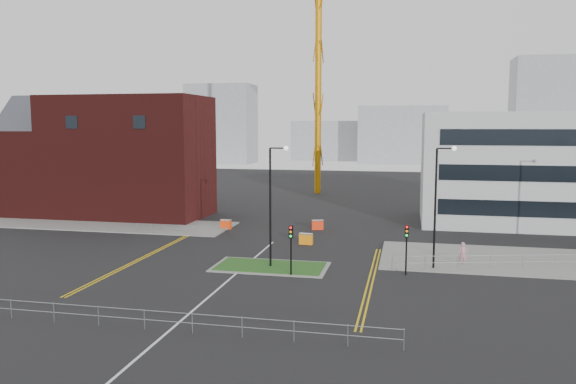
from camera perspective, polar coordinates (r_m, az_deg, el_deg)
name	(u,v)px	position (r m, az deg, el deg)	size (l,w,h in m)	color
ground	(209,297)	(35.94, -8.07, -10.54)	(200.00, 200.00, 0.00)	black
pavement_left	(104,224)	(63.79, -18.18, -3.12)	(28.00, 8.00, 0.12)	slate
pavement_right	(536,261)	(48.40, 23.92, -6.46)	(24.00, 10.00, 0.12)	slate
island_kerb	(271,267)	(42.72, -1.79, -7.61)	(8.60, 4.60, 0.08)	slate
grass_island	(271,267)	(42.72, -1.79, -7.58)	(8.00, 4.00, 0.12)	#244F1A
brick_building	(106,158)	(69.69, -18.02, 3.32)	(24.20, 10.07, 14.24)	#401110
office_block	(542,169)	(65.80, 24.44, 2.12)	(25.00, 12.20, 12.00)	#B2B4B7
tower_crane	(352,0)	(88.06, 6.56, 18.80)	(51.30, 15.29, 42.42)	orange
streetlamp_island	(273,196)	(41.66, -1.52, -0.45)	(1.46, 0.36, 9.18)	black
streetlamp_right_near	(439,197)	(42.53, 15.05, -0.53)	(1.46, 0.36, 9.18)	black
traffic_light_island	(291,240)	(39.80, 0.30, -4.95)	(0.28, 0.33, 3.65)	black
traffic_light_right	(407,240)	(40.94, 11.95, -4.76)	(0.28, 0.33, 3.65)	black
railing_front	(168,317)	(30.43, -12.09, -12.31)	(24.05, 0.05, 1.10)	gray
railing_left	(166,228)	(56.06, -12.30, -3.56)	(6.05, 0.05, 1.10)	gray
railing_right	(523,259)	(45.55, 22.74, -6.28)	(19.05, 5.05, 1.10)	gray
centre_line	(219,288)	(37.74, -7.01, -9.67)	(0.15, 30.00, 0.01)	silver
yellow_left_a	(148,254)	(48.29, -14.05, -6.17)	(0.12, 24.00, 0.01)	gold
yellow_left_b	(151,255)	(48.16, -13.72, -6.19)	(0.12, 24.00, 0.01)	gold
yellow_right_a	(369,280)	(39.69, 8.19, -8.86)	(0.12, 20.00, 0.01)	gold
yellow_right_b	(373,280)	(39.67, 8.63, -8.87)	(0.12, 20.00, 0.01)	gold
skyline_a	(222,124)	(160.80, -6.75, 6.86)	(18.00, 12.00, 22.00)	gray
skyline_b	(402,135)	(162.19, 11.52, 5.71)	(24.00, 12.00, 16.00)	gray
skyline_c	(540,112)	(160.61, 24.23, 7.39)	(14.00, 12.00, 28.00)	gray
skyline_d	(343,141)	(173.37, 5.56, 5.21)	(30.00, 12.00, 12.00)	gray
pedestrian	(463,254)	(45.18, 17.35, -6.01)	(0.65, 0.43, 1.79)	#CE859C
barrier_left	(226,224)	(58.41, -6.33, -3.24)	(1.20, 0.53, 0.98)	#F9400D
barrier_mid	(317,224)	(57.76, 3.01, -3.31)	(1.25, 0.77, 1.00)	#FE320E
barrier_right	(306,238)	(50.62, 1.84, -4.73)	(1.24, 0.50, 1.02)	orange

